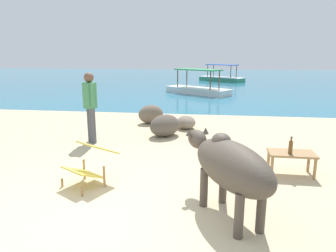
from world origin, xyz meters
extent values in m
cube|color=#CCB78E|center=(0.00, 0.00, 0.02)|extent=(18.00, 14.00, 0.04)
cube|color=teal|center=(0.00, 22.00, 0.00)|extent=(60.00, 36.00, 0.03)
cylinder|color=#4C4238|center=(1.33, 0.49, 0.31)|extent=(0.11, 0.11, 0.54)
cylinder|color=#4C4238|center=(1.59, 0.65, 0.31)|extent=(0.11, 0.11, 0.54)
cylinder|color=#4C4238|center=(1.74, -0.20, 0.31)|extent=(0.11, 0.11, 0.54)
cylinder|color=#4C4238|center=(2.00, -0.05, 0.31)|extent=(0.11, 0.11, 0.54)
ellipsoid|color=#4C4238|center=(1.67, 0.22, 0.74)|extent=(1.21, 1.54, 0.59)
ellipsoid|color=#4C4238|center=(1.21, 1.01, 0.84)|extent=(0.40, 0.46, 0.27)
cone|color=#4C4238|center=(1.09, 0.94, 0.95)|extent=(0.13, 0.13, 0.10)
cone|color=#4C4238|center=(1.33, 1.08, 0.95)|extent=(0.13, 0.13, 0.10)
ellipsoid|color=#4C4238|center=(1.54, 0.44, 0.99)|extent=(0.34, 0.35, 0.20)
cube|color=#A37A4C|center=(2.78, 1.83, 0.42)|extent=(0.77, 0.45, 0.04)
cylinder|color=#A37A4C|center=(3.13, 2.00, 0.22)|extent=(0.05, 0.05, 0.36)
cylinder|color=#A37A4C|center=(3.12, 1.64, 0.22)|extent=(0.05, 0.05, 0.36)
cylinder|color=#A37A4C|center=(2.45, 2.02, 0.22)|extent=(0.05, 0.05, 0.36)
cylinder|color=#A37A4C|center=(2.44, 1.66, 0.22)|extent=(0.05, 0.05, 0.36)
cylinder|color=brown|center=(2.73, 1.75, 0.55)|extent=(0.07, 0.07, 0.22)
cylinder|color=brown|center=(2.73, 1.75, 0.69)|extent=(0.03, 0.03, 0.06)
cylinder|color=black|center=(2.73, 1.75, 0.72)|extent=(0.03, 0.03, 0.02)
cylinder|color=#A37A4C|center=(-0.42, 0.54, 0.11)|extent=(0.04, 0.04, 0.14)
cylinder|color=#A37A4C|center=(-0.87, 0.81, 0.11)|extent=(0.04, 0.04, 0.14)
cylinder|color=#A37A4C|center=(-0.21, 0.89, 0.21)|extent=(0.04, 0.04, 0.34)
cylinder|color=#A37A4C|center=(-0.65, 1.16, 0.21)|extent=(0.04, 0.04, 0.34)
cube|color=#EFD14C|center=(-0.54, 0.85, 0.28)|extent=(0.67, 0.64, 0.21)
cube|color=#EFD14C|center=(-0.37, 1.11, 0.61)|extent=(0.69, 0.67, 0.23)
cylinder|color=#4C4C51|center=(-1.28, 3.20, 0.45)|extent=(0.14, 0.14, 0.82)
cylinder|color=#4C4C51|center=(-1.39, 3.34, 0.45)|extent=(0.14, 0.14, 0.82)
cylinder|color=#428956|center=(-1.34, 3.27, 1.15)|extent=(0.32, 0.32, 0.58)
cylinder|color=#428956|center=(-1.21, 3.11, 1.18)|extent=(0.09, 0.09, 0.52)
cylinder|color=#428956|center=(-1.47, 3.44, 1.18)|extent=(0.09, 0.09, 0.52)
sphere|color=brown|center=(-1.34, 3.27, 1.55)|extent=(0.22, 0.22, 0.22)
ellipsoid|color=brown|center=(0.28, 4.05, 0.31)|extent=(1.01, 1.08, 0.54)
ellipsoid|color=#6B5B4C|center=(-0.35, 5.44, 0.32)|extent=(0.93, 0.87, 0.55)
ellipsoid|color=gray|center=(0.74, 4.92, 0.22)|extent=(0.64, 0.77, 0.36)
cube|color=#338E66|center=(2.23, 21.12, 0.16)|extent=(3.54, 3.04, 0.28)
cube|color=white|center=(2.23, 21.12, 0.32)|extent=(3.63, 3.12, 0.04)
cylinder|color=brown|center=(1.14, 21.46, 0.77)|extent=(0.06, 0.06, 0.95)
cylinder|color=brown|center=(1.60, 22.08, 0.77)|extent=(0.06, 0.06, 0.95)
cylinder|color=brown|center=(2.87, 20.17, 0.77)|extent=(0.06, 0.06, 0.95)
cylinder|color=brown|center=(3.33, 20.79, 0.77)|extent=(0.06, 0.06, 0.95)
cube|color=#3D66C6|center=(2.23, 21.12, 1.28)|extent=(2.58, 2.26, 0.06)
cube|color=white|center=(0.72, 12.94, 0.16)|extent=(3.57, 2.98, 0.28)
cube|color=white|center=(0.72, 12.94, 0.32)|extent=(3.66, 3.07, 0.04)
cylinder|color=brown|center=(1.82, 12.63, 0.77)|extent=(0.06, 0.06, 0.95)
cylinder|color=brown|center=(1.38, 12.00, 0.77)|extent=(0.06, 0.06, 0.95)
cylinder|color=brown|center=(0.06, 13.88, 0.77)|extent=(0.06, 0.06, 0.95)
cylinder|color=brown|center=(-0.38, 13.25, 0.77)|extent=(0.06, 0.06, 0.95)
cube|color=#339356|center=(0.72, 12.94, 1.28)|extent=(2.60, 2.22, 0.06)
camera|label=1|loc=(1.37, -3.36, 2.06)|focal=32.71mm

